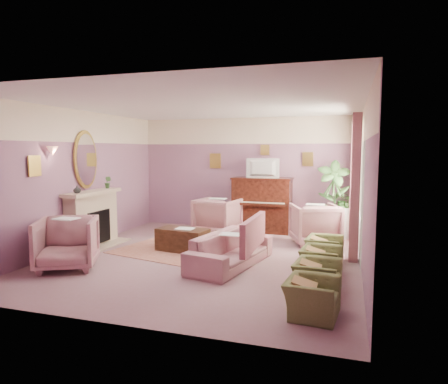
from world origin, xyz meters
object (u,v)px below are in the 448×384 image
(olive_chair_a, at_px, (312,291))
(side_table, at_px, (342,222))
(television, at_px, (262,167))
(floral_armchair_front, at_px, (67,241))
(sofa, at_px, (231,243))
(coffee_table, at_px, (183,240))
(olive_chair_d, at_px, (324,245))
(olive_chair_b, at_px, (317,272))
(piano, at_px, (262,205))
(floral_armchair_right, at_px, (315,222))
(floral_armchair_left, at_px, (218,214))
(olive_chair_c, at_px, (321,257))

(olive_chair_a, xyz_separation_m, side_table, (0.26, 4.64, 0.05))
(television, xyz_separation_m, floral_armchair_front, (-2.49, -3.97, -1.12))
(sofa, bearing_deg, coffee_table, 150.07)
(television, height_order, sofa, television)
(olive_chair_d, bearing_deg, olive_chair_b, -90.00)
(olive_chair_a, distance_m, side_table, 4.65)
(floral_armchair_front, relative_size, side_table, 1.37)
(coffee_table, xyz_separation_m, side_table, (2.98, 2.25, 0.12))
(piano, bearing_deg, olive_chair_d, -54.72)
(floral_armchair_right, distance_m, olive_chair_d, 1.33)
(olive_chair_d, bearing_deg, olive_chair_a, -90.00)
(floral_armchair_right, relative_size, olive_chair_b, 1.38)
(television, bearing_deg, floral_armchair_right, -35.07)
(side_table, bearing_deg, olive_chair_d, -96.82)
(floral_armchair_front, relative_size, olive_chair_b, 1.38)
(olive_chair_d, bearing_deg, floral_armchair_left, 147.15)
(floral_armchair_front, distance_m, side_table, 5.87)
(floral_armchair_left, distance_m, olive_chair_a, 4.84)
(television, height_order, floral_armchair_front, television)
(coffee_table, bearing_deg, piano, 64.94)
(television, relative_size, olive_chair_c, 1.15)
(television, relative_size, floral_armchair_left, 0.83)
(olive_chair_a, distance_m, olive_chair_c, 1.64)
(television, distance_m, olive_chair_c, 3.70)
(floral_armchair_right, bearing_deg, piano, 143.53)
(olive_chair_c, bearing_deg, sofa, 177.33)
(olive_chair_b, bearing_deg, floral_armchair_right, 95.27)
(television, distance_m, sofa, 3.23)
(piano, distance_m, olive_chair_a, 5.03)
(sofa, height_order, olive_chair_b, sofa)
(side_table, bearing_deg, coffee_table, -143.02)
(sofa, bearing_deg, floral_armchair_front, -159.19)
(olive_chair_b, relative_size, olive_chair_c, 1.00)
(olive_chair_b, bearing_deg, floral_armchair_left, 127.81)
(floral_armchair_front, bearing_deg, olive_chair_c, 12.49)
(floral_armchair_right, relative_size, floral_armchair_front, 1.00)
(olive_chair_d, bearing_deg, floral_armchair_front, -157.16)
(coffee_table, relative_size, olive_chair_a, 1.44)
(olive_chair_b, height_order, olive_chair_c, same)
(television, height_order, olive_chair_a, television)
(floral_armchair_right, relative_size, olive_chair_a, 1.38)
(piano, distance_m, floral_armchair_right, 1.69)
(coffee_table, relative_size, side_table, 1.43)
(side_table, bearing_deg, television, 178.28)
(television, relative_size, side_table, 1.14)
(olive_chair_c, bearing_deg, side_table, 85.03)
(floral_armchair_left, relative_size, floral_armchair_front, 1.00)
(piano, distance_m, sofa, 3.05)
(television, height_order, floral_armchair_left, television)
(olive_chair_b, bearing_deg, side_table, 86.09)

